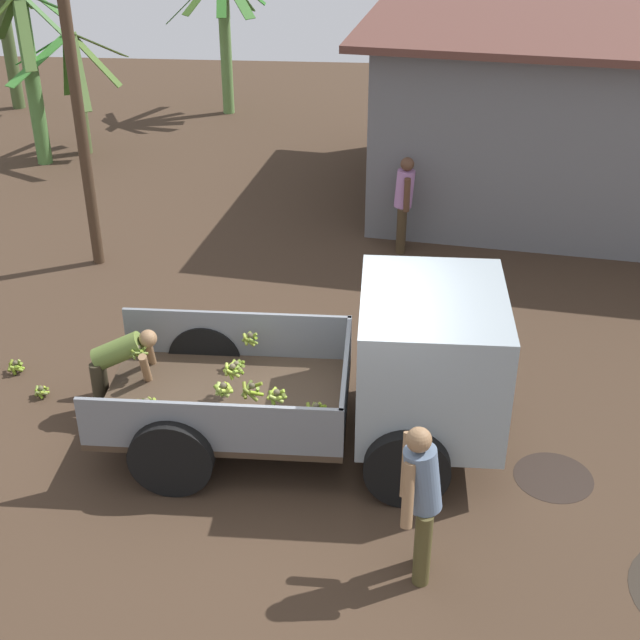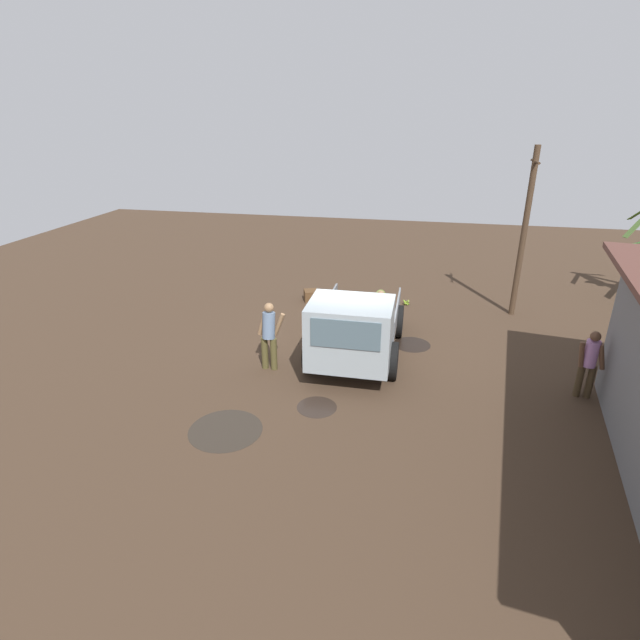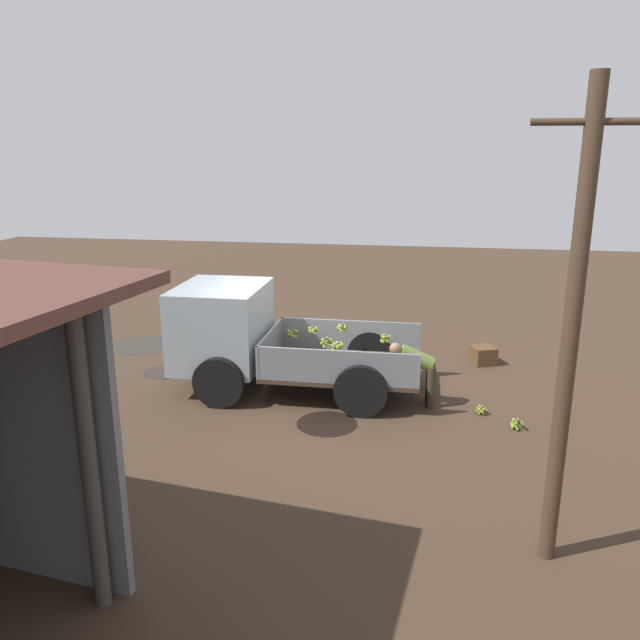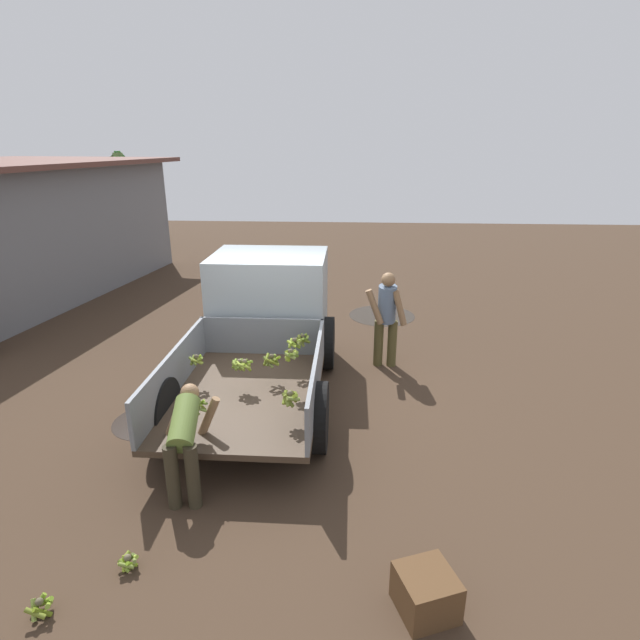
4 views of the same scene
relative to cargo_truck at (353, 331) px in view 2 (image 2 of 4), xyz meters
name	(u,v)px [view 2 (image 2 of 4)]	position (x,y,z in m)	size (l,w,h in m)	color
ground	(348,355)	(-0.78, -0.21, -1.04)	(36.00, 36.00, 0.00)	#3E2D20
mud_patch_0	(317,407)	(1.83, -0.49, -1.04)	(0.87, 0.87, 0.01)	#2B211C
mud_patch_1	(226,430)	(3.04, -2.11, -1.04)	(1.49, 1.49, 0.01)	#2D251E
mud_patch_2	(412,344)	(-1.77, 1.41, -1.04)	(1.00, 1.00, 0.01)	black
cargo_truck	(353,331)	(0.00, 0.00, 0.00)	(4.49, 2.25, 1.94)	#403124
utility_pole	(524,232)	(-4.70, 4.40, 1.56)	(1.13, 0.18, 5.06)	#433021
person_foreground_visitor	(269,333)	(0.29, -2.00, -0.09)	(0.41, 0.72, 1.70)	#4C4423
person_worker_loading	(380,300)	(-3.19, 0.37, -0.33)	(0.82, 0.69, 1.14)	#332C1E
person_bystander_near_shed	(589,361)	(0.20, 5.24, -0.15)	(0.34, 0.59, 1.61)	#3E2F1C
banana_bunch_on_ground_0	(406,302)	(-4.83, 1.11, -0.94)	(0.21, 0.22, 0.18)	brown
banana_bunch_on_ground_1	(390,307)	(-4.31, 0.60, -0.95)	(0.19, 0.20, 0.16)	brown
wooden_crate_0	(311,296)	(-4.56, -2.06, -0.85)	(0.45, 0.45, 0.37)	#52371F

